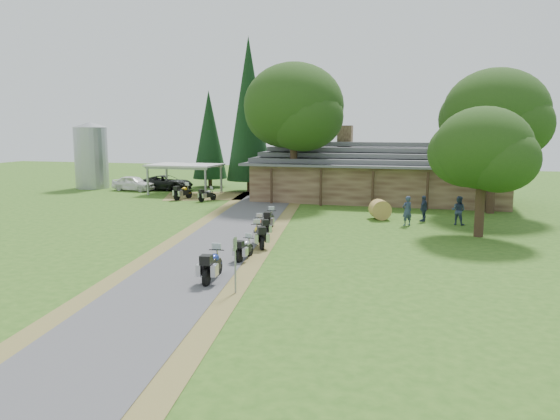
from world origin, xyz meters
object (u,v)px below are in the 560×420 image
(motorcycle_carport_a, at_px, (183,191))
(hay_bale, at_px, (380,210))
(carport, at_px, (185,179))
(car_dark_suv, at_px, (167,179))
(silo, at_px, (91,155))
(car_white_sedan, at_px, (134,181))
(motorcycle_row_a, at_px, (212,264))
(motorcycle_row_c, at_px, (259,234))
(motorcycle_row_b, at_px, (245,247))
(motorcycle_row_d, at_px, (262,226))
(lodge, at_px, (379,171))
(motorcycle_row_e, at_px, (270,218))
(motorcycle_carport_b, at_px, (207,194))

(motorcycle_carport_a, distance_m, hay_bale, 17.87)
(carport, xyz_separation_m, car_dark_suv, (-2.99, 2.24, -0.29))
(silo, relative_size, carport, 1.04)
(car_white_sedan, height_order, motorcycle_row_a, car_white_sedan)
(car_white_sedan, xyz_separation_m, motorcycle_row_c, (18.95, -20.36, -0.24))
(motorcycle_row_c, bearing_deg, carport, 5.90)
(silo, bearing_deg, motorcycle_row_c, -41.55)
(silo, xyz_separation_m, motorcycle_carport_a, (12.49, -5.57, -2.58))
(silo, height_order, motorcycle_row_b, silo)
(motorcycle_row_c, xyz_separation_m, motorcycle_row_d, (-0.63, 2.57, -0.06))
(lodge, distance_m, car_dark_suv, 20.54)
(motorcycle_row_c, bearing_deg, silo, 20.32)
(motorcycle_row_c, bearing_deg, motorcycle_row_e, -18.34)
(car_white_sedan, xyz_separation_m, hay_bale, (24.21, -10.17, -0.27))
(car_white_sedan, relative_size, motorcycle_row_b, 3.29)
(lodge, bearing_deg, car_white_sedan, 178.62)
(motorcycle_row_a, xyz_separation_m, motorcycle_carport_b, (-9.36, 21.81, -0.12))
(motorcycle_row_c, bearing_deg, motorcycle_carport_b, 2.94)
(car_white_sedan, distance_m, hay_bale, 26.26)
(car_dark_suv, bearing_deg, motorcycle_row_c, -141.13)
(motorcycle_row_a, xyz_separation_m, motorcycle_row_b, (0.12, 3.65, -0.13))
(silo, distance_m, hay_bale, 31.61)
(lodge, bearing_deg, silo, 176.72)
(hay_bale, bearing_deg, motorcycle_row_b, -111.49)
(car_white_sedan, distance_m, motorcycle_row_d, 25.54)
(hay_bale, bearing_deg, motorcycle_row_e, -139.22)
(car_dark_suv, distance_m, motorcycle_row_c, 27.08)
(silo, bearing_deg, motorcycle_carport_a, -24.06)
(motorcycle_row_e, bearing_deg, motorcycle_carport_a, 39.58)
(car_white_sedan, relative_size, motorcycle_carport_b, 3.24)
(motorcycle_carport_a, bearing_deg, silo, 80.09)
(motorcycle_row_b, bearing_deg, motorcycle_row_a, -179.30)
(motorcycle_carport_a, bearing_deg, motorcycle_carport_b, -85.64)
(carport, relative_size, car_white_sedan, 1.14)
(silo, bearing_deg, carport, -9.97)
(motorcycle_row_c, bearing_deg, car_white_sedan, 14.82)
(motorcycle_row_b, height_order, motorcycle_carport_b, motorcycle_carport_b)
(car_white_sedan, distance_m, motorcycle_row_b, 29.97)
(motorcycle_row_a, distance_m, motorcycle_carport_a, 25.13)
(silo, bearing_deg, motorcycle_row_a, -48.92)
(carport, relative_size, motorcycle_row_d, 3.49)
(motorcycle_row_d, bearing_deg, car_dark_suv, 6.45)
(car_white_sedan, bearing_deg, car_dark_suv, -55.55)
(motorcycle_row_d, bearing_deg, car_white_sedan, 13.29)
(lodge, bearing_deg, hay_bale, -84.07)
(motorcycle_carport_a, relative_size, hay_bale, 1.54)
(silo, distance_m, motorcycle_carport_a, 13.91)
(car_white_sedan, xyz_separation_m, motorcycle_carport_a, (7.26, -4.51, -0.23))
(silo, bearing_deg, car_dark_suv, 2.18)
(motorcycle_row_b, relative_size, hay_bale, 1.29)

